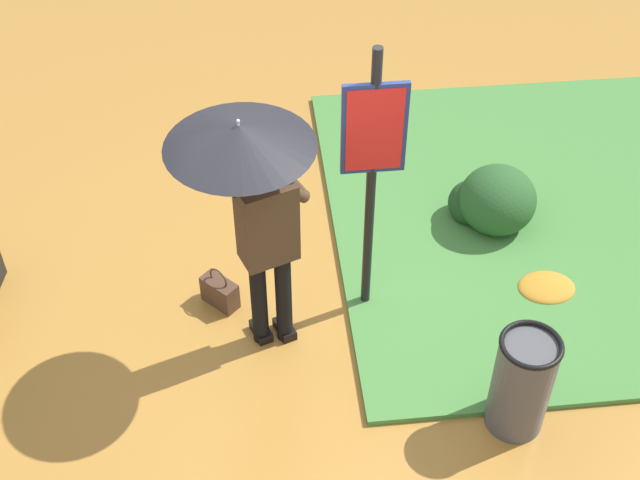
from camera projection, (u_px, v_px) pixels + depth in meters
ground_plane at (303, 335)px, 6.71m from camera, size 18.00×18.00×0.00m
grass_verge at (606, 211)px, 7.71m from camera, size 4.80×4.00×0.05m
person_with_umbrella at (252, 181)px, 5.61m from camera, size 0.96×0.96×2.04m
info_sign_post at (372, 159)px, 5.95m from camera, size 0.44×0.07×2.30m
handbag at (220, 292)px, 6.86m from camera, size 0.31×0.31×0.37m
trash_bin at (522, 383)px, 5.85m from camera, size 0.42×0.42×0.83m
shrub_cluster at (492, 200)px, 7.43m from camera, size 0.72×0.65×0.59m
leaf_pile_by_bench at (546, 288)px, 7.00m from camera, size 0.46×0.37×0.10m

